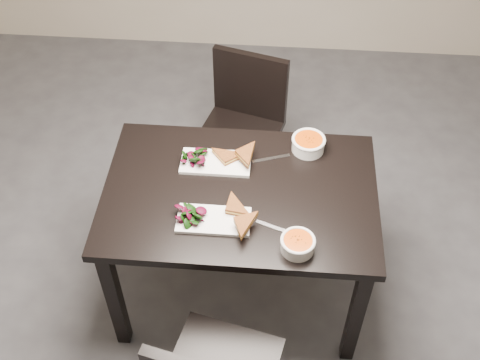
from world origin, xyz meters
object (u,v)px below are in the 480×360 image
at_px(chair_far, 243,120).
at_px(plate_near, 214,220).
at_px(soup_bowl_near, 298,244).
at_px(plate_far, 216,162).
at_px(table, 240,206).
at_px(soup_bowl_far, 308,143).

bearing_deg(chair_far, plate_near, -77.41).
xyz_separation_m(soup_bowl_near, plate_far, (-0.38, 0.45, -0.03)).
xyz_separation_m(plate_near, soup_bowl_near, (0.35, -0.12, 0.03)).
bearing_deg(table, soup_bowl_far, 44.16).
height_order(chair_far, soup_bowl_far, chair_far).
bearing_deg(table, plate_far, 127.93).
bearing_deg(soup_bowl_near, chair_far, 105.54).
distance_m(table, plate_near, 0.23).
distance_m(table, soup_bowl_near, 0.41).
xyz_separation_m(table, soup_bowl_near, (0.25, -0.30, 0.13)).
xyz_separation_m(soup_bowl_near, soup_bowl_far, (0.04, 0.58, 0.00)).
xyz_separation_m(chair_far, soup_bowl_near, (0.30, -1.07, 0.30)).
distance_m(plate_near, soup_bowl_far, 0.61).
bearing_deg(soup_bowl_far, soup_bowl_near, -94.03).
distance_m(soup_bowl_near, soup_bowl_far, 0.58).
height_order(table, chair_far, chair_far).
height_order(chair_far, soup_bowl_near, chair_far).
relative_size(chair_far, plate_near, 2.78).
height_order(table, soup_bowl_near, soup_bowl_near).
bearing_deg(soup_bowl_far, plate_near, -130.02).
xyz_separation_m(table, plate_near, (-0.10, -0.18, 0.11)).
bearing_deg(soup_bowl_near, table, 130.63).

